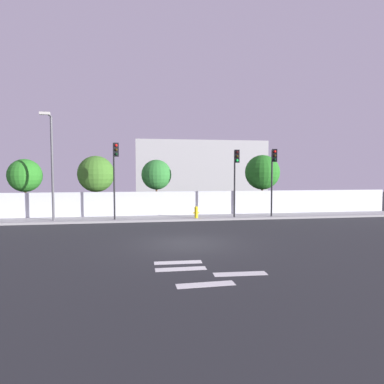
{
  "coord_description": "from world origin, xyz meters",
  "views": [
    {
      "loc": [
        -2.09,
        -15.31,
        3.39
      ],
      "look_at": [
        1.26,
        6.5,
        2.07
      ],
      "focal_mm": 30.55,
      "sensor_mm": 36.0,
      "label": 1
    }
  ],
  "objects_px": {
    "traffic_light_left": "(115,165)",
    "roadside_tree_midright": "(156,175)",
    "traffic_light_center": "(273,168)",
    "traffic_light_right": "(236,169)",
    "roadside_tree_leftmost": "(25,176)",
    "street_lamp_curbside": "(51,159)",
    "roadside_tree_rightmost": "(262,172)",
    "fire_hydrant": "(196,212)",
    "roadside_tree_midleft": "(96,174)"
  },
  "relations": [
    {
      "from": "traffic_light_left",
      "to": "roadside_tree_midright",
      "type": "height_order",
      "value": "traffic_light_left"
    },
    {
      "from": "traffic_light_center",
      "to": "traffic_light_right",
      "type": "height_order",
      "value": "traffic_light_center"
    },
    {
      "from": "traffic_light_left",
      "to": "traffic_light_right",
      "type": "xyz_separation_m",
      "value": [
        8.35,
        0.07,
        -0.25
      ]
    },
    {
      "from": "traffic_light_center",
      "to": "roadside_tree_leftmost",
      "type": "height_order",
      "value": "traffic_light_center"
    },
    {
      "from": "street_lamp_curbside",
      "to": "roadside_tree_rightmost",
      "type": "xyz_separation_m",
      "value": [
        15.72,
        2.91,
        -0.88
      ]
    },
    {
      "from": "roadside_tree_midright",
      "to": "traffic_light_center",
      "type": "bearing_deg",
      "value": -22.14
    },
    {
      "from": "traffic_light_center",
      "to": "street_lamp_curbside",
      "type": "height_order",
      "value": "street_lamp_curbside"
    },
    {
      "from": "traffic_light_center",
      "to": "street_lamp_curbside",
      "type": "distance_m",
      "value": 15.28
    },
    {
      "from": "street_lamp_curbside",
      "to": "fire_hydrant",
      "type": "distance_m",
      "value": 10.39
    },
    {
      "from": "traffic_light_right",
      "to": "traffic_light_left",
      "type": "bearing_deg",
      "value": -179.52
    },
    {
      "from": "traffic_light_center",
      "to": "roadside_tree_midright",
      "type": "distance_m",
      "value": 8.9
    },
    {
      "from": "traffic_light_center",
      "to": "roadside_tree_rightmost",
      "type": "xyz_separation_m",
      "value": [
        0.46,
        3.35,
        -0.3
      ]
    },
    {
      "from": "traffic_light_center",
      "to": "traffic_light_left",
      "type": "bearing_deg",
      "value": -179.91
    },
    {
      "from": "traffic_light_center",
      "to": "street_lamp_curbside",
      "type": "xyz_separation_m",
      "value": [
        -15.27,
        0.43,
        0.58
      ]
    },
    {
      "from": "street_lamp_curbside",
      "to": "roadside_tree_midleft",
      "type": "relative_size",
      "value": 1.5
    },
    {
      "from": "traffic_light_center",
      "to": "traffic_light_right",
      "type": "xyz_separation_m",
      "value": [
        -2.77,
        0.05,
        -0.05
      ]
    },
    {
      "from": "roadside_tree_leftmost",
      "to": "roadside_tree_midleft",
      "type": "height_order",
      "value": "roadside_tree_midleft"
    },
    {
      "from": "fire_hydrant",
      "to": "roadside_tree_midright",
      "type": "relative_size",
      "value": 0.19
    },
    {
      "from": "fire_hydrant",
      "to": "roadside_tree_midright",
      "type": "height_order",
      "value": "roadside_tree_midright"
    },
    {
      "from": "traffic_light_right",
      "to": "roadside_tree_rightmost",
      "type": "bearing_deg",
      "value": 45.58
    },
    {
      "from": "roadside_tree_midright",
      "to": "roadside_tree_rightmost",
      "type": "xyz_separation_m",
      "value": [
        8.68,
        0.0,
        0.19
      ]
    },
    {
      "from": "traffic_light_left",
      "to": "street_lamp_curbside",
      "type": "xyz_separation_m",
      "value": [
        -4.15,
        0.45,
        0.39
      ]
    },
    {
      "from": "traffic_light_right",
      "to": "roadside_tree_midright",
      "type": "relative_size",
      "value": 1.1
    },
    {
      "from": "roadside_tree_midleft",
      "to": "roadside_tree_midright",
      "type": "distance_m",
      "value": 4.59
    },
    {
      "from": "fire_hydrant",
      "to": "traffic_light_left",
      "type": "bearing_deg",
      "value": -175.45
    },
    {
      "from": "street_lamp_curbside",
      "to": "fire_hydrant",
      "type": "relative_size",
      "value": 8.23
    },
    {
      "from": "traffic_light_left",
      "to": "roadside_tree_midleft",
      "type": "distance_m",
      "value": 3.82
    },
    {
      "from": "traffic_light_right",
      "to": "roadside_tree_leftmost",
      "type": "bearing_deg",
      "value": 167.73
    },
    {
      "from": "street_lamp_curbside",
      "to": "roadside_tree_midright",
      "type": "height_order",
      "value": "street_lamp_curbside"
    },
    {
      "from": "street_lamp_curbside",
      "to": "roadside_tree_leftmost",
      "type": "bearing_deg",
      "value": 132.17
    },
    {
      "from": "traffic_light_left",
      "to": "traffic_light_right",
      "type": "relative_size",
      "value": 1.07
    },
    {
      "from": "traffic_light_left",
      "to": "roadside_tree_rightmost",
      "type": "height_order",
      "value": "traffic_light_left"
    },
    {
      "from": "roadside_tree_midleft",
      "to": "traffic_light_right",
      "type": "bearing_deg",
      "value": -18.16
    },
    {
      "from": "roadside_tree_rightmost",
      "to": "traffic_light_center",
      "type": "bearing_deg",
      "value": -97.77
    },
    {
      "from": "traffic_light_left",
      "to": "roadside_tree_midleft",
      "type": "relative_size",
      "value": 1.11
    },
    {
      "from": "traffic_light_left",
      "to": "roadside_tree_midright",
      "type": "xyz_separation_m",
      "value": [
        2.89,
        3.36,
        -0.68
      ]
    },
    {
      "from": "roadside_tree_midright",
      "to": "roadside_tree_rightmost",
      "type": "relative_size",
      "value": 0.91
    },
    {
      "from": "roadside_tree_midleft",
      "to": "roadside_tree_midright",
      "type": "height_order",
      "value": "roadside_tree_midleft"
    },
    {
      "from": "street_lamp_curbside",
      "to": "roadside_tree_rightmost",
      "type": "distance_m",
      "value": 16.02
    },
    {
      "from": "traffic_light_right",
      "to": "roadside_tree_midleft",
      "type": "relative_size",
      "value": 1.03
    },
    {
      "from": "roadside_tree_leftmost",
      "to": "roadside_tree_midright",
      "type": "relative_size",
      "value": 1.0
    },
    {
      "from": "roadside_tree_midleft",
      "to": "roadside_tree_midright",
      "type": "relative_size",
      "value": 1.06
    },
    {
      "from": "street_lamp_curbside",
      "to": "roadside_tree_leftmost",
      "type": "height_order",
      "value": "street_lamp_curbside"
    },
    {
      "from": "street_lamp_curbside",
      "to": "fire_hydrant",
      "type": "xyz_separation_m",
      "value": [
        9.71,
        -0.01,
        -3.67
      ]
    },
    {
      "from": "roadside_tree_midright",
      "to": "street_lamp_curbside",
      "type": "bearing_deg",
      "value": -157.51
    },
    {
      "from": "roadside_tree_leftmost",
      "to": "traffic_light_center",
      "type": "bearing_deg",
      "value": -10.59
    },
    {
      "from": "traffic_light_center",
      "to": "roadside_tree_midleft",
      "type": "xyz_separation_m",
      "value": [
        -12.81,
        3.35,
        -0.43
      ]
    },
    {
      "from": "street_lamp_curbside",
      "to": "roadside_tree_leftmost",
      "type": "distance_m",
      "value": 4.09
    },
    {
      "from": "traffic_light_right",
      "to": "roadside_tree_midright",
      "type": "height_order",
      "value": "traffic_light_right"
    },
    {
      "from": "traffic_light_center",
      "to": "traffic_light_right",
      "type": "relative_size",
      "value": 1.01
    }
  ]
}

